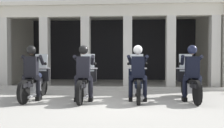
{
  "coord_description": "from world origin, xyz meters",
  "views": [
    {
      "loc": [
        0.5,
        -6.76,
        1.24
      ],
      "look_at": [
        0.0,
        0.37,
        1.04
      ],
      "focal_mm": 37.94,
      "sensor_mm": 36.0,
      "label": 1
    }
  ],
  "objects_px": {
    "motorcycle_far_left": "(36,82)",
    "police_officer_center_right": "(138,68)",
    "motorcycle_far_right": "(189,83)",
    "police_officer_center_left": "(84,68)",
    "police_officer_far_left": "(32,68)",
    "motorcycle_center_left": "(86,83)",
    "motorcycle_center_right": "(137,82)",
    "police_officer_far_right": "(192,68)"
  },
  "relations": [
    {
      "from": "motorcycle_far_right",
      "to": "police_officer_far_right",
      "type": "xyz_separation_m",
      "value": [
        -0.0,
        -0.28,
        0.44
      ]
    },
    {
      "from": "police_officer_center_right",
      "to": "police_officer_center_left",
      "type": "bearing_deg",
      "value": -169.9
    },
    {
      "from": "police_officer_far_left",
      "to": "motorcycle_center_right",
      "type": "height_order",
      "value": "police_officer_far_left"
    },
    {
      "from": "police_officer_center_right",
      "to": "motorcycle_center_right",
      "type": "bearing_deg",
      "value": 94.38
    },
    {
      "from": "police_officer_far_left",
      "to": "motorcycle_center_left",
      "type": "bearing_deg",
      "value": 4.73
    },
    {
      "from": "motorcycle_center_right",
      "to": "police_officer_far_left",
      "type": "bearing_deg",
      "value": -168.04
    },
    {
      "from": "police_officer_far_right",
      "to": "motorcycle_far_left",
      "type": "bearing_deg",
      "value": 178.15
    },
    {
      "from": "motorcycle_center_left",
      "to": "motorcycle_center_right",
      "type": "bearing_deg",
      "value": 3.61
    },
    {
      "from": "police_officer_far_left",
      "to": "police_officer_far_right",
      "type": "xyz_separation_m",
      "value": [
        4.56,
        0.17,
        0.0
      ]
    },
    {
      "from": "police_officer_far_left",
      "to": "police_officer_center_left",
      "type": "bearing_deg",
      "value": -5.88
    },
    {
      "from": "police_officer_far_left",
      "to": "motorcycle_far_right",
      "type": "relative_size",
      "value": 0.78
    },
    {
      "from": "motorcycle_center_left",
      "to": "motorcycle_center_right",
      "type": "relative_size",
      "value": 1.0
    },
    {
      "from": "police_officer_center_left",
      "to": "police_officer_center_right",
      "type": "relative_size",
      "value": 1.0
    },
    {
      "from": "motorcycle_center_left",
      "to": "police_officer_far_right",
      "type": "xyz_separation_m",
      "value": [
        3.04,
        -0.07,
        0.44
      ]
    },
    {
      "from": "motorcycle_far_left",
      "to": "motorcycle_far_right",
      "type": "bearing_deg",
      "value": -2.24
    },
    {
      "from": "police_officer_far_right",
      "to": "police_officer_far_left",
      "type": "bearing_deg",
      "value": -178.28
    },
    {
      "from": "police_officer_center_left",
      "to": "police_officer_far_right",
      "type": "bearing_deg",
      "value": 2.15
    },
    {
      "from": "motorcycle_far_left",
      "to": "police_officer_far_left",
      "type": "xyz_separation_m",
      "value": [
        -0.0,
        -0.28,
        0.44
      ]
    },
    {
      "from": "police_officer_far_left",
      "to": "police_officer_far_right",
      "type": "bearing_deg",
      "value": -2.24
    },
    {
      "from": "police_officer_center_left",
      "to": "motorcycle_far_right",
      "type": "bearing_deg",
      "value": 7.41
    },
    {
      "from": "motorcycle_center_left",
      "to": "police_officer_center_left",
      "type": "xyz_separation_m",
      "value": [
        -0.0,
        -0.28,
        0.44
      ]
    },
    {
      "from": "police_officer_center_left",
      "to": "motorcycle_far_right",
      "type": "relative_size",
      "value": 0.78
    },
    {
      "from": "motorcycle_far_left",
      "to": "motorcycle_center_right",
      "type": "xyz_separation_m",
      "value": [
        3.04,
        0.11,
        0.0
      ]
    },
    {
      "from": "motorcycle_far_left",
      "to": "police_officer_center_left",
      "type": "height_order",
      "value": "police_officer_center_left"
    },
    {
      "from": "motorcycle_far_left",
      "to": "motorcycle_center_right",
      "type": "bearing_deg",
      "value": -2.41
    },
    {
      "from": "motorcycle_far_right",
      "to": "police_officer_far_right",
      "type": "relative_size",
      "value": 1.29
    },
    {
      "from": "motorcycle_center_right",
      "to": "police_officer_far_right",
      "type": "relative_size",
      "value": 1.29
    },
    {
      "from": "police_officer_center_left",
      "to": "police_officer_center_right",
      "type": "height_order",
      "value": "same"
    },
    {
      "from": "motorcycle_far_left",
      "to": "motorcycle_center_right",
      "type": "distance_m",
      "value": 3.04
    },
    {
      "from": "motorcycle_center_left",
      "to": "motorcycle_far_left",
      "type": "bearing_deg",
      "value": 176.7
    },
    {
      "from": "motorcycle_far_left",
      "to": "police_officer_center_left",
      "type": "distance_m",
      "value": 1.61
    },
    {
      "from": "police_officer_far_right",
      "to": "motorcycle_center_left",
      "type": "bearing_deg",
      "value": 178.19
    },
    {
      "from": "motorcycle_center_right",
      "to": "motorcycle_far_right",
      "type": "height_order",
      "value": "same"
    },
    {
      "from": "motorcycle_center_left",
      "to": "motorcycle_far_right",
      "type": "height_order",
      "value": "same"
    },
    {
      "from": "motorcycle_far_left",
      "to": "police_officer_far_left",
      "type": "height_order",
      "value": "police_officer_far_left"
    },
    {
      "from": "police_officer_center_left",
      "to": "motorcycle_center_right",
      "type": "distance_m",
      "value": 1.64
    },
    {
      "from": "motorcycle_far_right",
      "to": "police_officer_far_right",
      "type": "distance_m",
      "value": 0.52
    },
    {
      "from": "police_officer_center_left",
      "to": "police_officer_far_left",
      "type": "bearing_deg",
      "value": 176.7
    },
    {
      "from": "motorcycle_far_right",
      "to": "police_officer_center_left",
      "type": "bearing_deg",
      "value": -171.2
    },
    {
      "from": "motorcycle_center_right",
      "to": "motorcycle_far_left",
      "type": "bearing_deg",
      "value": -173.35
    },
    {
      "from": "motorcycle_far_left",
      "to": "police_officer_center_right",
      "type": "height_order",
      "value": "police_officer_center_right"
    },
    {
      "from": "motorcycle_far_left",
      "to": "motorcycle_far_right",
      "type": "distance_m",
      "value": 4.56
    }
  ]
}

